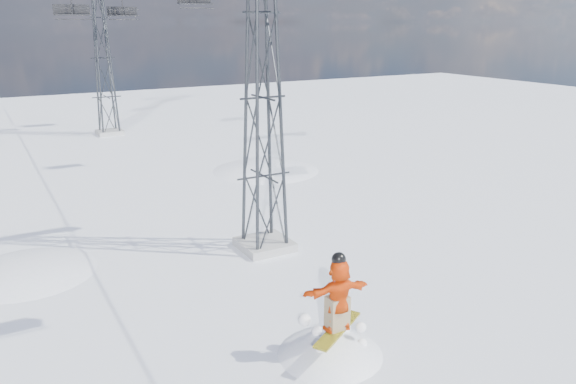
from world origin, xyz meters
The scene contains 7 objects.
ground centered at (0.00, 0.00, 0.00)m, with size 120.00×120.00×0.00m, color white.
snow_terrain centered at (-4.77, 21.24, -9.59)m, with size 39.00×37.00×22.00m.
lift_tower_near centered at (0.80, 8.00, 5.47)m, with size 5.20×1.80×11.43m.
lift_tower_far centered at (0.80, 33.00, 5.47)m, with size 5.20×1.80×11.43m.
lift_chair_mid centered at (3.00, 19.91, 9.05)m, with size 1.82×0.52×2.25m.
lift_chair_far centered at (-1.40, 30.26, 8.63)m, with size 2.24×0.64×2.78m.
lift_chair_extra centered at (3.00, 35.22, 8.65)m, with size 2.22×0.64×2.75m.
Camera 1 is at (-7.84, -9.03, 7.95)m, focal length 35.00 mm.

